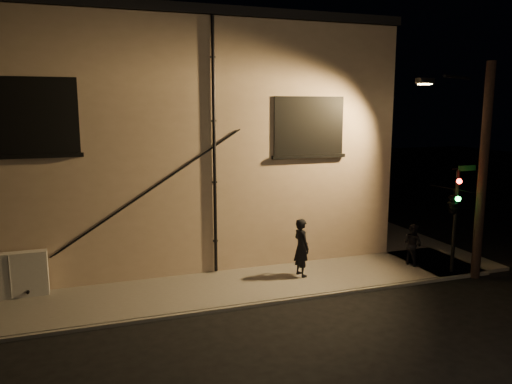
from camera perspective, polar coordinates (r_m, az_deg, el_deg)
name	(u,v)px	position (r m, az deg, el deg)	size (l,w,h in m)	color
ground	(300,300)	(15.20, 5.06, -12.15)	(90.00, 90.00, 0.00)	black
sidewalk	(282,253)	(19.44, 3.00, -6.99)	(21.00, 16.00, 0.12)	#5D5853
building	(152,136)	(22.04, -11.86, 6.29)	(16.20, 12.23, 8.80)	tan
utility_cabinet	(10,275)	(16.41, -26.26, -8.55)	(2.05, 0.34, 1.35)	beige
pedestrian_a	(301,247)	(16.56, 5.21, -6.32)	(0.70, 0.46, 1.93)	black
pedestrian_b	(413,244)	(18.55, 17.46, -5.70)	(0.72, 0.56, 1.48)	black
traffic_signal	(454,202)	(17.60, 21.66, -1.08)	(1.28, 2.13, 3.62)	black
streetlamp_pole	(479,166)	(17.69, 24.17, 2.74)	(2.02, 1.39, 7.07)	black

